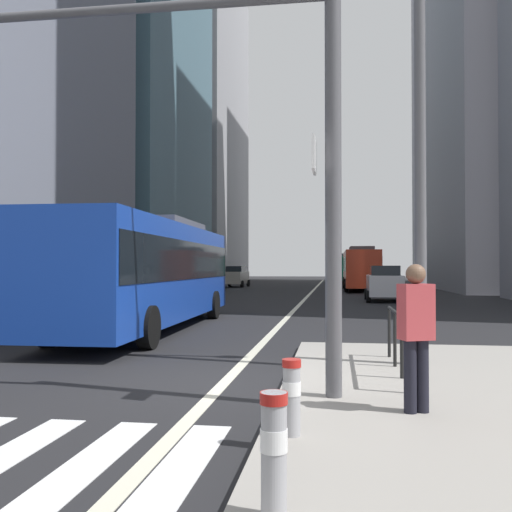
% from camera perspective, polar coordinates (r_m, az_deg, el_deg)
% --- Properties ---
extents(ground_plane, '(160.00, 160.00, 0.00)m').
position_cam_1_polar(ground_plane, '(28.95, 4.64, -4.83)').
color(ground_plane, black).
extents(crosswalk_stripes, '(6.75, 3.20, 0.01)m').
position_cam_1_polar(crosswalk_stripes, '(5.89, -21.96, -19.61)').
color(crosswalk_stripes, silver).
rests_on(crosswalk_stripes, ground).
extents(lane_centre_line, '(0.20, 80.00, 0.01)m').
position_cam_1_polar(lane_centre_line, '(38.92, 5.55, -3.87)').
color(lane_centre_line, beige).
rests_on(lane_centre_line, ground).
extents(office_tower_left_mid, '(10.56, 19.14, 47.29)m').
position_cam_1_polar(office_tower_left_mid, '(53.76, -12.92, 22.80)').
color(office_tower_left_mid, slate).
rests_on(office_tower_left_mid, ground).
extents(office_tower_left_far, '(10.35, 21.82, 39.55)m').
position_cam_1_polar(office_tower_left_far, '(73.57, -6.22, 12.97)').
color(office_tower_left_far, '#9E9EA3').
rests_on(office_tower_left_far, ground).
extents(office_tower_right_far, '(10.08, 17.58, 50.34)m').
position_cam_1_polar(office_tower_right_far, '(73.33, 20.69, 17.48)').
color(office_tower_right_far, gray).
rests_on(office_tower_right_far, ground).
extents(city_bus_blue_oncoming, '(2.88, 11.81, 3.40)m').
position_cam_1_polar(city_bus_blue_oncoming, '(16.89, -10.86, -1.24)').
color(city_bus_blue_oncoming, '#14389E').
rests_on(city_bus_blue_oncoming, ground).
extents(city_bus_red_receding, '(2.74, 10.62, 3.40)m').
position_cam_1_polar(city_bus_red_receding, '(44.84, 10.65, -1.15)').
color(city_bus_red_receding, red).
rests_on(city_bus_red_receding, ground).
extents(city_bus_red_distant, '(2.87, 11.20, 3.40)m').
position_cam_1_polar(city_bus_red_distant, '(67.70, 9.38, -1.13)').
color(city_bus_red_distant, '#198456').
rests_on(city_bus_red_distant, ground).
extents(car_oncoming_mid, '(2.20, 4.09, 1.94)m').
position_cam_1_polar(car_oncoming_mid, '(51.98, -2.09, -2.09)').
color(car_oncoming_mid, '#B2A899').
rests_on(car_oncoming_mid, ground).
extents(car_receding_near, '(2.10, 4.21, 1.94)m').
position_cam_1_polar(car_receding_near, '(31.15, 13.01, -2.72)').
color(car_receding_near, silver).
rests_on(car_receding_near, ground).
extents(traffic_signal_gantry, '(6.91, 0.65, 6.00)m').
position_cam_1_polar(traffic_signal_gantry, '(8.18, -9.33, 15.02)').
color(traffic_signal_gantry, '#515156').
rests_on(traffic_signal_gantry, median_island).
extents(street_lamp_post, '(5.50, 0.32, 8.00)m').
position_cam_1_polar(street_lamp_post, '(10.83, 16.43, 17.25)').
color(street_lamp_post, '#56565B').
rests_on(street_lamp_post, median_island).
extents(bollard_front, '(0.20, 0.20, 0.86)m').
position_cam_1_polar(bollard_front, '(4.05, 1.84, -19.06)').
color(bollard_front, '#99999E').
rests_on(bollard_front, median_island).
extents(bollard_left, '(0.20, 0.20, 0.78)m').
position_cam_1_polar(bollard_left, '(5.88, 3.67, -13.81)').
color(bollard_left, '#99999E').
rests_on(bollard_left, median_island).
extents(pedestrian_railing, '(0.06, 3.16, 0.98)m').
position_cam_1_polar(pedestrian_railing, '(9.51, 14.35, -7.36)').
color(pedestrian_railing, black).
rests_on(pedestrian_railing, median_island).
extents(pedestrian_waiting, '(0.44, 0.36, 1.76)m').
position_cam_1_polar(pedestrian_waiting, '(6.94, 16.07, -7.24)').
color(pedestrian_waiting, black).
rests_on(pedestrian_waiting, median_island).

